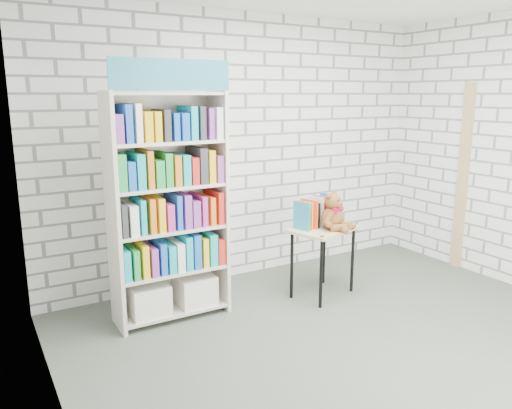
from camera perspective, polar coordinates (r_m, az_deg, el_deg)
ground at (r=4.22m, az=12.82°, el=-15.68°), size 4.50×4.50×0.00m
room_shell at (r=3.74m, az=14.15°, el=9.23°), size 4.52×4.02×2.81m
bookshelf at (r=4.39m, az=-10.00°, el=-0.18°), size 1.00×0.39×2.25m
display_table at (r=4.96m, az=7.71°, el=-3.72°), size 0.75×0.62×0.70m
table_books at (r=4.96m, az=6.79°, el=-0.92°), size 0.49×0.32×0.27m
teddy_bear at (r=4.86m, az=8.92°, el=-1.13°), size 0.34×0.33×0.36m
door_trim at (r=6.11m, az=22.56°, el=2.85°), size 0.05×0.12×2.10m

